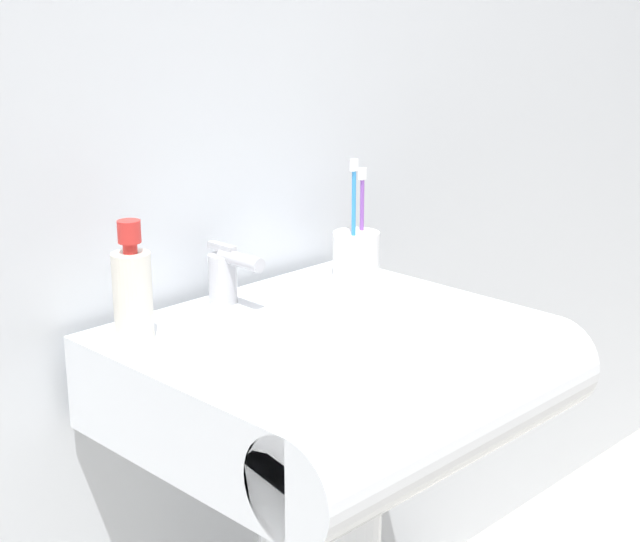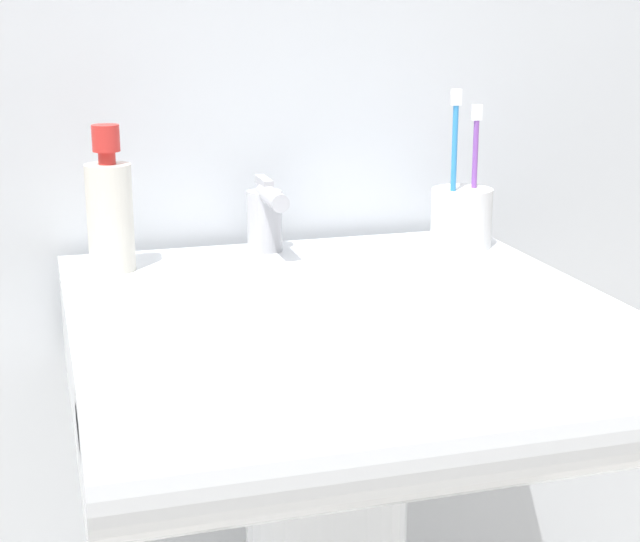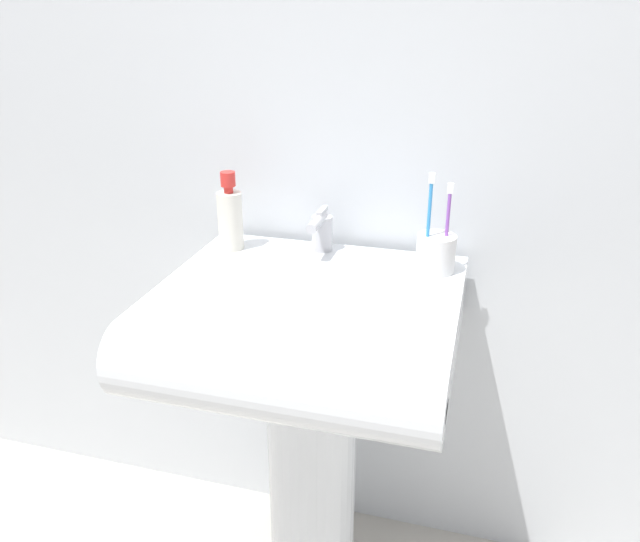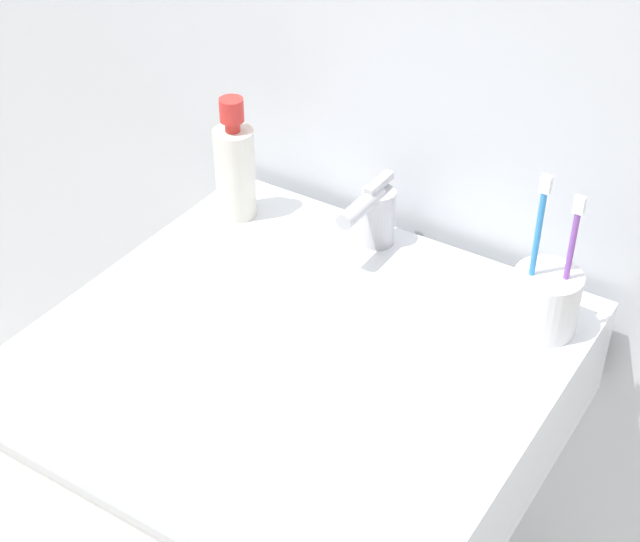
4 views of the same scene
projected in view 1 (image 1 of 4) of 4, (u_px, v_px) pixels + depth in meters
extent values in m
cube|color=silver|center=(193.00, 37.00, 1.50)|extent=(5.00, 0.05, 2.40)
cube|color=white|center=(320.00, 371.00, 1.45)|extent=(0.57, 0.46, 0.14)
cylinder|color=white|center=(442.00, 417.00, 1.29)|extent=(0.57, 0.14, 0.14)
cylinder|color=#B7B7BC|center=(223.00, 279.00, 1.52)|extent=(0.05, 0.05, 0.08)
cylinder|color=#B7B7BC|center=(241.00, 260.00, 1.48)|extent=(0.02, 0.09, 0.02)
cube|color=#B7B7BC|center=(222.00, 247.00, 1.51)|extent=(0.01, 0.06, 0.01)
cylinder|color=white|center=(356.00, 254.00, 1.66)|extent=(0.08, 0.08, 0.08)
cylinder|color=#338CD8|center=(354.00, 221.00, 1.62)|extent=(0.01, 0.01, 0.17)
cube|color=white|center=(354.00, 165.00, 1.60)|extent=(0.01, 0.01, 0.02)
cylinder|color=purple|center=(362.00, 222.00, 1.66)|extent=(0.01, 0.01, 0.15)
cube|color=white|center=(362.00, 174.00, 1.64)|extent=(0.01, 0.01, 0.02)
cylinder|color=silver|center=(133.00, 297.00, 1.35)|extent=(0.05, 0.05, 0.13)
cylinder|color=red|center=(130.00, 248.00, 1.33)|extent=(0.02, 0.02, 0.01)
cylinder|color=red|center=(129.00, 232.00, 1.32)|extent=(0.03, 0.03, 0.03)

